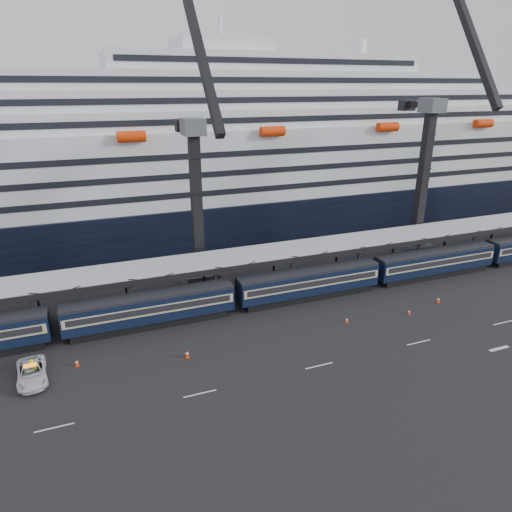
# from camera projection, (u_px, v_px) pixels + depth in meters

# --- Properties ---
(ground) EXTENTS (260.00, 260.00, 0.00)m
(ground) POSITION_uv_depth(u_px,v_px,m) (410.00, 322.00, 52.82)
(ground) COLOR black
(ground) RESTS_ON ground
(lane_markings) EXTENTS (111.00, 4.27, 0.02)m
(lane_markings) POSITION_uv_depth(u_px,v_px,m) (500.00, 331.00, 50.99)
(lane_markings) COLOR beige
(lane_markings) RESTS_ON ground
(train) EXTENTS (133.05, 3.00, 4.05)m
(train) POSITION_uv_depth(u_px,v_px,m) (332.00, 278.00, 59.22)
(train) COLOR black
(train) RESTS_ON ground
(canopy) EXTENTS (130.00, 6.25, 5.53)m
(canopy) POSITION_uv_depth(u_px,v_px,m) (348.00, 243.00, 63.20)
(canopy) COLOR #9B9DA3
(canopy) RESTS_ON ground
(cruise_ship) EXTENTS (214.09, 28.84, 34.00)m
(cruise_ship) POSITION_uv_depth(u_px,v_px,m) (258.00, 159.00, 88.28)
(cruise_ship) COLOR black
(cruise_ship) RESTS_ON ground
(crane_dark_near) EXTENTS (4.50, 17.75, 35.08)m
(crane_dark_near) POSITION_uv_depth(u_px,v_px,m) (197.00, 201.00, 58.13)
(crane_dark_near) COLOR #4B4E52
(crane_dark_near) RESTS_ON ground
(crane_dark_mid) EXTENTS (4.50, 18.24, 39.64)m
(crane_dark_mid) POSITION_uv_depth(u_px,v_px,m) (425.00, 173.00, 68.52)
(crane_dark_mid) COLOR #4B4E52
(crane_dark_mid) RESTS_ON ground
(pickup_truck) EXTENTS (3.03, 5.71, 1.53)m
(pickup_truck) POSITION_uv_depth(u_px,v_px,m) (32.00, 373.00, 42.22)
(pickup_truck) COLOR silver
(pickup_truck) RESTS_ON ground
(worker) EXTENTS (0.88, 0.84, 2.03)m
(worker) POSITION_uv_depth(u_px,v_px,m) (33.00, 369.00, 42.44)
(worker) COLOR #C1D90B
(worker) RESTS_ON ground
(traffic_cone_a) EXTENTS (0.39, 0.39, 0.79)m
(traffic_cone_a) POSITION_uv_depth(u_px,v_px,m) (77.00, 363.00, 44.46)
(traffic_cone_a) COLOR red
(traffic_cone_a) RESTS_ON ground
(traffic_cone_b) EXTENTS (0.42, 0.42, 0.85)m
(traffic_cone_b) POSITION_uv_depth(u_px,v_px,m) (187.00, 354.00, 45.85)
(traffic_cone_b) COLOR red
(traffic_cone_b) RESTS_ON ground
(traffic_cone_c) EXTENTS (0.36, 0.36, 0.73)m
(traffic_cone_c) POSITION_uv_depth(u_px,v_px,m) (347.00, 320.00, 52.57)
(traffic_cone_c) COLOR red
(traffic_cone_c) RESTS_ON ground
(traffic_cone_d) EXTENTS (0.36, 0.36, 0.71)m
(traffic_cone_d) POSITION_uv_depth(u_px,v_px,m) (409.00, 312.00, 54.47)
(traffic_cone_d) COLOR red
(traffic_cone_d) RESTS_ON ground
(traffic_cone_e) EXTENTS (0.41, 0.41, 0.83)m
(traffic_cone_e) POSITION_uv_depth(u_px,v_px,m) (438.00, 300.00, 57.42)
(traffic_cone_e) COLOR red
(traffic_cone_e) RESTS_ON ground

